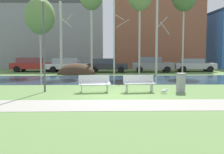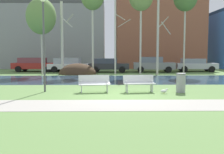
% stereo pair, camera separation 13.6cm
% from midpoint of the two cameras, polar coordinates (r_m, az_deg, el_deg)
% --- Properties ---
extents(ground_plane, '(120.00, 120.00, 0.00)m').
position_cam_midpoint_polar(ground_plane, '(22.76, 0.41, 0.10)').
color(ground_plane, '#5B7F42').
extents(paved_path_strip, '(60.00, 2.25, 0.01)m').
position_cam_midpoint_polar(paved_path_strip, '(10.49, 2.08, -5.93)').
color(paved_path_strip, '#9E998E').
rests_on(paved_path_strip, ground).
extents(river_band, '(80.00, 6.86, 0.01)m').
position_cam_midpoint_polar(river_band, '(20.35, 0.58, -0.50)').
color(river_band, '#284256').
rests_on(river_band, ground).
extents(soil_mound, '(3.51, 2.70, 2.03)m').
position_cam_midpoint_polar(soil_mound, '(25.51, -7.14, 0.61)').
color(soil_mound, '#423021').
rests_on(soil_mound, ground).
extents(bench_left, '(1.66, 0.75, 0.87)m').
position_cam_midpoint_polar(bench_left, '(13.83, -3.50, -1.27)').
color(bench_left, silver).
rests_on(bench_left, ground).
extents(bench_right, '(1.66, 0.75, 0.87)m').
position_cam_midpoint_polar(bench_right, '(13.92, 6.02, -1.25)').
color(bench_right, silver).
rests_on(bench_right, ground).
extents(trash_bin, '(0.49, 0.49, 0.98)m').
position_cam_midpoint_polar(trash_bin, '(14.16, 14.62, -1.13)').
color(trash_bin, gray).
rests_on(trash_bin, ground).
extents(seagull, '(0.41, 0.15, 0.25)m').
position_cam_midpoint_polar(seagull, '(13.61, 11.24, -2.92)').
color(seagull, white).
rests_on(seagull, ground).
extents(streetlamp, '(0.32, 0.32, 4.89)m').
position_cam_midpoint_polar(streetlamp, '(14.33, -14.01, 10.17)').
color(streetlamp, '#4C4C51').
rests_on(streetlamp, ground).
extents(birch_far_left, '(2.67, 2.67, 6.84)m').
position_cam_midpoint_polar(birch_far_left, '(25.42, -14.61, 12.28)').
color(birch_far_left, '#BCB7A8').
rests_on(birch_far_left, ground).
extents(birch_left, '(1.20, 2.07, 6.64)m').
position_cam_midpoint_polar(birch_left, '(25.34, -10.29, 8.25)').
color(birch_left, beige).
rests_on(birch_left, ground).
extents(birch_center, '(1.50, 2.33, 8.41)m').
position_cam_midpoint_polar(birch_center, '(25.49, 0.93, 10.18)').
color(birch_center, beige).
rests_on(birch_center, ground).
extents(birch_right, '(1.26, 2.07, 6.76)m').
position_cam_midpoint_polar(birch_right, '(25.14, 9.89, 8.35)').
color(birch_right, '#BCB7A8').
rests_on(birch_right, ground).
extents(parked_van_nearest_red, '(4.88, 2.33, 1.48)m').
position_cam_midpoint_polar(parked_van_nearest_red, '(29.66, -15.84, 2.61)').
color(parked_van_nearest_red, maroon).
rests_on(parked_van_nearest_red, ground).
extents(parked_sedan_second_white, '(4.78, 2.22, 1.46)m').
position_cam_midpoint_polar(parked_sedan_second_white, '(28.38, -8.75, 2.61)').
color(parked_sedan_second_white, silver).
rests_on(parked_sedan_second_white, ground).
extents(parked_hatch_third_dark, '(4.23, 2.21, 1.42)m').
position_cam_midpoint_polar(parked_hatch_third_dark, '(27.77, -0.64, 2.58)').
color(parked_hatch_third_dark, '#282B30').
rests_on(parked_hatch_third_dark, ground).
extents(parked_wagon_fourth_grey, '(4.31, 2.25, 1.58)m').
position_cam_midpoint_polar(parked_wagon_fourth_grey, '(28.21, 8.80, 2.70)').
color(parked_wagon_fourth_grey, slate).
rests_on(parked_wagon_fourth_grey, ground).
extents(parked_suv_fifth_silver, '(4.32, 2.29, 1.38)m').
position_cam_midpoint_polar(parked_suv_fifth_silver, '(29.87, 17.31, 2.50)').
color(parked_suv_fifth_silver, '#B2B5BC').
rests_on(parked_suv_fifth_silver, ground).
extents(building_grey_warehouse, '(13.13, 9.07, 8.29)m').
position_cam_midpoint_polar(building_grey_warehouse, '(38.14, -11.55, 8.29)').
color(building_grey_warehouse, gray).
rests_on(building_grey_warehouse, ground).
extents(building_brick_low, '(11.17, 8.89, 9.16)m').
position_cam_midpoint_polar(building_brick_low, '(38.28, 9.44, 8.97)').
color(building_brick_low, brown).
rests_on(building_brick_low, ground).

